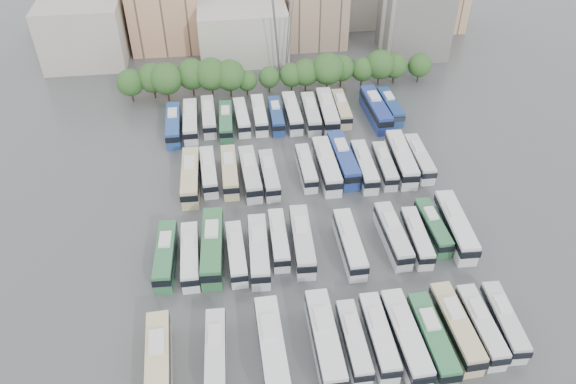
{
  "coord_description": "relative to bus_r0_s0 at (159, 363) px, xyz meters",
  "views": [
    {
      "loc": [
        -11.36,
        -64.1,
        58.78
      ],
      "look_at": [
        -2.62,
        4.29,
        3.0
      ],
      "focal_mm": 35.0,
      "sensor_mm": 36.0,
      "label": 1
    }
  ],
  "objects": [
    {
      "name": "ground",
      "position": [
        21.52,
        24.07,
        -2.0
      ],
      "size": [
        220.0,
        220.0,
        0.0
      ],
      "primitive_type": "plane",
      "color": "#424447",
      "rests_on": "ground"
    },
    {
      "name": "bus_r0_s8",
      "position": [
        26.57,
        0.57,
        -0.2
      ],
      "size": [
        2.61,
        11.66,
        3.65
      ],
      "rotation": [
        0.0,
        0.0,
        0.01
      ],
      "color": "white",
      "rests_on": "ground"
    },
    {
      "name": "bus_r0_s4",
      "position": [
        13.37,
        0.26,
        0.09
      ],
      "size": [
        3.21,
        13.58,
        4.24
      ],
      "rotation": [
        0.0,
        0.0,
        0.02
      ],
      "color": "white",
      "rests_on": "ground"
    },
    {
      "name": "bus_r2_s2",
      "position": [
        6.45,
        37.16,
        -0.25
      ],
      "size": [
        3.0,
        11.44,
        3.56
      ],
      "rotation": [
        0.0,
        0.0,
        0.05
      ],
      "color": "silver",
      "rests_on": "ground"
    },
    {
      "name": "bus_r0_s6",
      "position": [
        19.86,
        0.63,
        0.08
      ],
      "size": [
        3.03,
        13.5,
        4.23
      ],
      "rotation": [
        0.0,
        0.0,
        0.01
      ],
      "color": "silver",
      "rests_on": "ground"
    },
    {
      "name": "bus_r1_s1",
      "position": [
        3.5,
        17.38,
        -0.23
      ],
      "size": [
        2.66,
        11.49,
        3.59
      ],
      "rotation": [
        0.0,
        0.0,
        0.01
      ],
      "color": "silver",
      "rests_on": "ground"
    },
    {
      "name": "bus_r0_s9",
      "position": [
        29.69,
        -0.15,
        -0.01
      ],
      "size": [
        3.25,
        12.97,
        4.04
      ],
      "rotation": [
        0.0,
        0.0,
        0.03
      ],
      "color": "silver",
      "rests_on": "ground"
    },
    {
      "name": "bus_r3_s13",
      "position": [
        42.75,
        54.32,
        -0.24
      ],
      "size": [
        2.87,
        11.47,
        3.57
      ],
      "rotation": [
        0.0,
        0.0,
        0.03
      ],
      "color": "navy",
      "rests_on": "ground"
    },
    {
      "name": "bus_r1_s3",
      "position": [
        10.03,
        17.17,
        -0.31
      ],
      "size": [
        2.74,
        11.04,
        3.44
      ],
      "rotation": [
        0.0,
        0.0,
        0.03
      ],
      "color": "white",
      "rests_on": "ground"
    },
    {
      "name": "bus_r0_s12",
      "position": [
        39.59,
        0.5,
        -0.24
      ],
      "size": [
        2.67,
        11.47,
        3.59
      ],
      "rotation": [
        0.0,
        0.0,
        0.02
      ],
      "color": "silver",
      "rests_on": "ground"
    },
    {
      "name": "bus_r2_s9",
      "position": [
        29.66,
        37.27,
        0.09
      ],
      "size": [
        3.46,
        13.65,
        4.25
      ],
      "rotation": [
        0.0,
        0.0,
        0.04
      ],
      "color": "navy",
      "rests_on": "ground"
    },
    {
      "name": "bus_r3_s5",
      "position": [
        16.57,
        54.45,
        -0.24
      ],
      "size": [
        2.55,
        11.42,
        3.58
      ],
      "rotation": [
        0.0,
        0.0,
        0.01
      ],
      "color": "white",
      "rests_on": "ground"
    },
    {
      "name": "bus_r2_s5",
      "position": [
        16.55,
        34.94,
        -0.26
      ],
      "size": [
        2.79,
        11.32,
        3.53
      ],
      "rotation": [
        0.0,
        0.0,
        0.03
      ],
      "color": "silver",
      "rests_on": "ground"
    },
    {
      "name": "bus_r0_s7",
      "position": [
        23.35,
        0.25,
        -0.3
      ],
      "size": [
        2.48,
        11.03,
        3.46
      ],
      "rotation": [
        0.0,
        0.0,
        0.01
      ],
      "color": "silver",
      "rests_on": "ground"
    },
    {
      "name": "bus_r0_s10",
      "position": [
        32.91,
        -0.65,
        -0.11
      ],
      "size": [
        2.96,
        12.31,
        3.84
      ],
      "rotation": [
        0.0,
        0.0,
        0.02
      ],
      "color": "#307145",
      "rests_on": "ground"
    },
    {
      "name": "bus_r1_s11",
      "position": [
        36.6,
        17.11,
        -0.32
      ],
      "size": [
        2.72,
        10.96,
        3.42
      ],
      "rotation": [
        0.0,
        0.0,
        -0.03
      ],
      "color": "silver",
      "rests_on": "ground"
    },
    {
      "name": "bus_r2_s7",
      "position": [
        23.05,
        36.24,
        -0.32
      ],
      "size": [
        2.49,
        10.89,
        3.41
      ],
      "rotation": [
        0.0,
        0.0,
        0.01
      ],
      "color": "silver",
      "rests_on": "ground"
    },
    {
      "name": "bus_r3_s1",
      "position": [
        3.3,
        53.48,
        -0.09
      ],
      "size": [
        2.82,
        12.38,
        3.88
      ],
      "rotation": [
        0.0,
        0.0,
        0.01
      ],
      "color": "silver",
      "rests_on": "ground"
    },
    {
      "name": "bus_r3_s8",
      "position": [
        26.6,
        53.47,
        -0.14
      ],
      "size": [
        2.85,
        12.08,
        3.78
      ],
      "rotation": [
        0.0,
        0.0,
        -0.02
      ],
      "color": "silver",
      "rests_on": "ground"
    },
    {
      "name": "bus_r2_s13",
      "position": [
        42.99,
        36.27,
        -0.22
      ],
      "size": [
        2.6,
        11.58,
        3.63
      ],
      "rotation": [
        0.0,
        0.0,
        -0.01
      ],
      "color": "silver",
      "rests_on": "ground"
    },
    {
      "name": "bus_r1_s0",
      "position": [
        0.06,
        17.92,
        -0.18
      ],
      "size": [
        3.08,
        11.89,
        3.7
      ],
      "rotation": [
        0.0,
        0.0,
        -0.04
      ],
      "color": "#307045",
      "rests_on": "ground"
    },
    {
      "name": "bus_r1_s6",
      "position": [
        19.68,
        18.25,
        -0.05
      ],
      "size": [
        3.24,
        12.73,
        3.97
      ],
      "rotation": [
        0.0,
        0.0,
        -0.04
      ],
      "color": "silver",
      "rests_on": "ground"
    },
    {
      "name": "bus_r3_s9",
      "position": [
        29.89,
        53.57,
        0.06
      ],
      "size": [
        3.34,
        13.46,
        4.2
      ],
      "rotation": [
        0.0,
        0.0,
        -0.03
      ],
      "color": "silver",
      "rests_on": "ground"
    },
    {
      "name": "bus_r1_s5",
      "position": [
        16.36,
        19.24,
        -0.32
      ],
      "size": [
        2.57,
        10.93,
        3.42
      ],
      "rotation": [
        0.0,
        0.0,
        -0.02
      ],
      "color": "silver",
      "rests_on": "ground"
    },
    {
      "name": "bus_r3_s6",
      "position": [
        19.81,
        53.84,
        -0.31
      ],
      "size": [
        2.49,
        10.95,
        3.43
      ],
      "rotation": [
        0.0,
        0.0,
        -0.01
      ],
      "color": "navy",
      "rests_on": "ground"
    },
    {
      "name": "bus_r2_s3",
      "position": [
        9.98,
        36.55,
        -0.16
      ],
      "size": [
        2.65,
        11.93,
        3.74
      ],
      "rotation": [
        0.0,
        0.0,
        0.0
      ],
      "color": "#C8B689",
      "rests_on": "ground"
    },
    {
      "name": "bus_r1_s2",
      "position": [
        6.7,
        18.48,
        0.09
      ],
      "size": [
        3.65,
        13.72,
        4.26
      ],
      "rotation": [
        0.0,
        0.0,
        -0.05
      ],
      "color": "#2F6F40",
      "rests_on": "ground"
    },
    {
      "name": "bus_r1_s12",
      "position": [
        39.68,
        19.01,
        -0.34
      ],
      "size": [
        2.72,
        10.85,
        3.38
      ],
      "rotation": [
        0.0,
        0.0,
        0.03
      ],
      "color": "#2D6940",
      "rests_on": "ground"
    },
    {
      "name": "bus_r2_s4",
      "position": [
        13.36,
        35.46,
        -0.08
      ],
      "size": [
        3.32,
        12.55,
        3.9
      ],
      "rotation": [
        0.0,
        0.0,
        0.05
      ],
      "color": "silver",
      "rests_on": "ground"
    },
    {
      "name": "tree_line",
      "position": [
        19.3,
        66.13,
        2.61
      ],
      "size": [
        66.6,
        8.2,
        8.58
      ],
      "color": "black",
      "rests_on": "ground"
    },
    {
      "name": "bus_r3_s12",
      "position": [
        39.46,
        53.12,
        0.11
      ],
      "size": [
        3.56,
        13.77,
        4.28
      ],
      "rotation": [
        0.0,
        0.0,
        0.04
      ],
      "color": "navy",
      "rests_on": "ground"
    },
    {
      "name": "bus_r2_s1",
      "position": [
        3.43,
        35.67,
        0.0
      ],
      "size": [
        3.06,
        13.05,
        4.08
      ],
      "rotation": [
        0.0,
        0.0,
        -0.02
      ],
      "color": "#CBBC8B",
      "rests_on": "ground"
    },
    {
      "name": "bus_r3_s10",
      "position": [
        32.94,
        54.78,
        -0.27
      ],
      "size": [
        2.72,
        11.26,
        3.51
      ],
      "rotation": [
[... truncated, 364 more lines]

